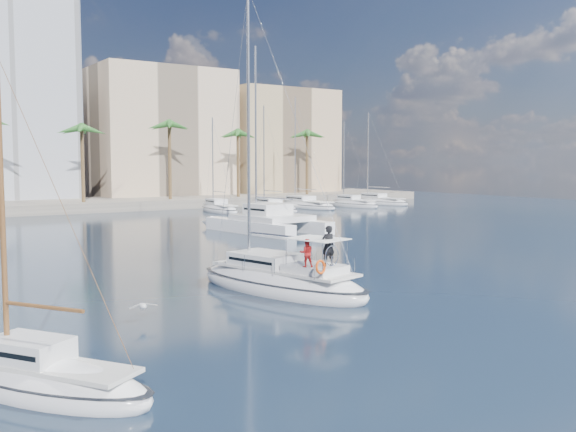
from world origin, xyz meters
TOP-DOWN VIEW (x-y plane):
  - ground at (0.00, 0.00)m, footprint 160.00×160.00m
  - quay at (0.00, 61.00)m, footprint 120.00×14.00m
  - building_beige at (22.00, 70.00)m, footprint 20.00×14.00m
  - building_tan_right at (42.00, 68.00)m, footprint 18.00×12.00m
  - palm_centre at (0.00, 57.00)m, footprint 3.60×3.60m
  - palm_right at (34.00, 57.00)m, footprint 3.60×3.60m
  - main_sloop at (0.02, 2.65)m, footprint 5.57×10.73m
  - small_sloop at (-12.61, -5.28)m, footprint 5.38×6.73m
  - catamaran at (13.36, 25.00)m, footprint 6.95×11.76m
  - seagull at (-7.59, 0.78)m, footprint 1.18×0.51m
  - moored_yacht_a at (20.00, 47.00)m, footprint 3.37×9.52m
  - moored_yacht_b at (26.50, 45.00)m, footprint 3.32×10.83m
  - moored_yacht_c at (33.00, 47.00)m, footprint 3.98×12.33m
  - moored_yacht_d at (39.50, 45.00)m, footprint 3.52×9.55m
  - moored_yacht_e at (46.00, 47.00)m, footprint 4.61×11.11m

SIDE VIEW (x-z plane):
  - ground at x=0.00m, z-range 0.00..0.00m
  - moored_yacht_a at x=20.00m, z-range -5.95..5.95m
  - moored_yacht_b at x=26.50m, z-range -6.86..6.86m
  - moored_yacht_c at x=33.00m, z-range -7.77..7.77m
  - moored_yacht_d at x=39.50m, z-range -5.95..5.95m
  - moored_yacht_e at x=46.00m, z-range -6.86..6.86m
  - small_sloop at x=-12.61m, z-range -4.41..5.17m
  - main_sloop at x=0.02m, z-range -7.12..8.11m
  - quay at x=0.00m, z-range 0.00..1.20m
  - seagull at x=-7.59m, z-range 0.51..0.72m
  - catamaran at x=13.36m, z-range -7.06..9.31m
  - building_tan_right at x=42.00m, z-range 0.00..18.00m
  - building_beige at x=22.00m, z-range 0.00..20.00m
  - palm_centre at x=0.00m, z-range 4.13..16.43m
  - palm_right at x=34.00m, z-range 4.13..16.43m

